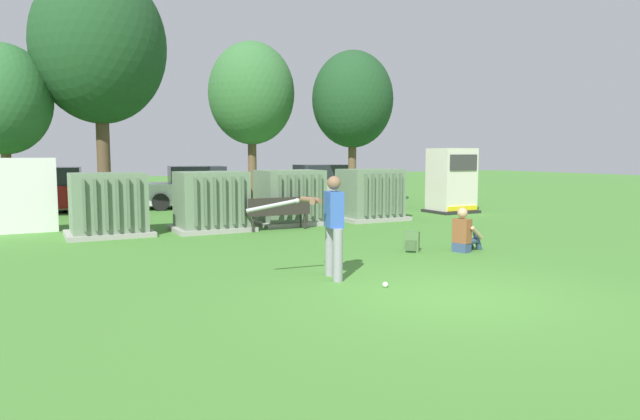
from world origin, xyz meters
TOP-DOWN VIEW (x-y plane):
  - ground_plane at (0.00, 0.00)m, footprint 96.00×96.00m
  - transformer_west at (-3.68, 9.00)m, footprint 2.10×1.70m
  - transformer_mid_west at (-1.02, 8.76)m, footprint 2.10×1.70m
  - transformer_mid_east at (1.48, 9.07)m, footprint 2.10×1.70m
  - transformer_east at (4.23, 8.92)m, footprint 2.10×1.70m
  - generator_enclosure at (8.03, 9.49)m, footprint 1.60×1.40m
  - park_bench at (0.62, 7.92)m, footprint 1.81×0.45m
  - batter at (-1.02, 1.89)m, footprint 1.61×0.76m
  - sports_ball at (-0.55, 0.93)m, footprint 0.09×0.09m
  - seated_spectator at (2.85, 2.94)m, footprint 0.78×0.63m
  - backpack at (1.80, 3.42)m, footprint 0.38×0.38m
  - tree_left at (-6.03, 13.91)m, footprint 2.88×2.88m
  - tree_center_left at (-3.18, 13.79)m, footprint 4.27×4.27m
  - tree_center_right at (2.63, 15.25)m, footprint 3.42×3.42m
  - tree_right at (6.25, 13.47)m, footprint 3.25×3.25m
  - parked_car_leftmost at (-4.88, 16.25)m, footprint 4.38×2.31m
  - parked_car_left_of_center at (0.33, 15.62)m, footprint 4.39×2.35m
  - parked_car_right_of_center at (6.05, 16.01)m, footprint 4.21×1.95m

SIDE VIEW (x-z plane):
  - ground_plane at x=0.00m, z-range 0.00..0.00m
  - sports_ball at x=-0.55m, z-range 0.00..0.09m
  - backpack at x=1.80m, z-range -0.01..0.43m
  - seated_spectator at x=2.85m, z-range -0.11..0.86m
  - park_bench at x=0.62m, z-range 0.08..0.99m
  - parked_car_leftmost at x=-4.88m, z-range -0.06..1.56m
  - parked_car_left_of_center at x=0.33m, z-range -0.06..1.56m
  - parked_car_right_of_center at x=6.05m, z-range -0.06..1.56m
  - transformer_west at x=-3.68m, z-range -0.02..1.60m
  - transformer_mid_west at x=-1.02m, z-range -0.02..1.60m
  - transformer_mid_east at x=1.48m, z-range -0.02..1.60m
  - transformer_east at x=4.23m, z-range -0.02..1.60m
  - batter at x=-1.02m, z-range 0.11..1.85m
  - generator_enclosure at x=8.03m, z-range -0.01..2.29m
  - tree_left at x=-6.03m, z-range 1.02..6.53m
  - tree_right at x=6.25m, z-range 1.15..7.36m
  - tree_center_right at x=2.63m, z-range 1.22..7.75m
  - tree_center_left at x=-3.18m, z-range 1.52..9.69m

